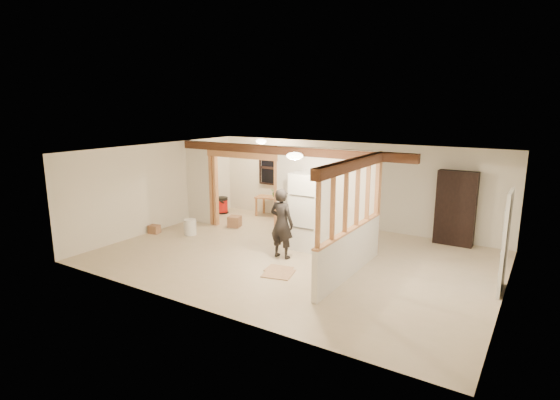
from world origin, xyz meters
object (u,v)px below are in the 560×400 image
Objects in this scene: refrigerator at (309,211)px; bookshelf at (456,208)px; shop_vac at (222,205)px; woman at (282,223)px; work_table at (272,207)px.

refrigerator reaches higher than bookshelf.
shop_vac is (-4.20, 1.68, -0.69)m from refrigerator.
bookshelf is (7.23, 0.59, 0.69)m from shop_vac.
refrigerator is 4.58m from shop_vac.
refrigerator reaches higher than woman.
work_table reaches higher than shop_vac.
bookshelf is (3.03, 2.27, -0.00)m from refrigerator.
bookshelf is at bearing 36.79° from refrigerator.
woman is at bearing -135.31° from bookshelf.
shop_vac is 0.29× the size of bookshelf.
refrigerator is at bearing -52.78° from work_table.
bookshelf reaches higher than shop_vac.
shop_vac is at bearing -175.34° from bookshelf.
shop_vac is at bearing 158.27° from refrigerator.
work_table is 0.54× the size of bookshelf.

